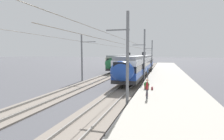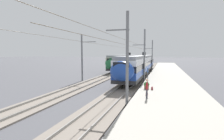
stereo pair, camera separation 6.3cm
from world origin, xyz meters
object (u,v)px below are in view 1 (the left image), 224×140
object	(u,v)px
handbag_near_sign	(152,88)
catenary_mast_west	(126,57)
train_far_track	(126,61)
catenary_mast_mid	(144,55)
platform_sign	(148,74)
catenary_mast_far_side	(83,56)
potted_plant_by_shelter	(146,85)
passenger_walking	(147,88)
catenary_mast_east	(151,55)
potted_plant_platform_edge	(147,85)
handbag_beside_passenger	(147,94)
train_near_platform	(141,64)

from	to	relation	value
handbag_near_sign	catenary_mast_west	bearing A→B (deg)	161.63
train_far_track	handbag_near_sign	xyz separation A→B (m)	(-29.03, -8.85, -1.70)
catenary_mast_mid	platform_sign	xyz separation A→B (m)	(-7.58, -1.29, -1.90)
catenary_mast_mid	catenary_mast_far_side	size ratio (longest dim) A/B	1.00
train_far_track	potted_plant_by_shelter	distance (m)	29.98
passenger_walking	handbag_near_sign	xyz separation A→B (m)	(3.98, -0.19, -0.79)
catenary_mast_east	train_far_track	bearing A→B (deg)	61.89
potted_plant_platform_edge	catenary_mast_west	bearing A→B (deg)	168.55
catenary_mast_east	handbag_beside_passenger	world-z (taller)	catenary_mast_east
train_far_track	handbag_beside_passenger	size ratio (longest dim) A/B	79.52
platform_sign	potted_plant_platform_edge	size ratio (longest dim) A/B	3.02
catenary_mast_mid	potted_plant_platform_edge	distance (m)	7.87
train_far_track	catenary_mast_far_side	world-z (taller)	catenary_mast_far_side
potted_plant_platform_edge	train_far_track	bearing A→B (deg)	16.04
handbag_beside_passenger	catenary_mast_east	bearing A→B (deg)	2.98
handbag_beside_passenger	handbag_near_sign	bearing A→B (deg)	-6.03
train_far_track	passenger_walking	xyz separation A→B (m)	(-33.01, -8.66, -0.91)
train_near_platform	potted_plant_by_shelter	bearing A→B (deg)	-170.84
train_near_platform	platform_sign	world-z (taller)	train_near_platform
train_far_track	handbag_near_sign	bearing A→B (deg)	-163.04
train_far_track	potted_plant_platform_edge	xyz separation A→B (m)	(-28.67, -8.24, -1.43)
passenger_walking	handbag_near_sign	bearing A→B (deg)	-2.77
handbag_beside_passenger	passenger_walking	bearing A→B (deg)	-174.93
train_near_platform	train_far_track	bearing A→B (deg)	23.96
handbag_beside_passenger	potted_plant_platform_edge	size ratio (longest dim) A/B	0.47
passenger_walking	catenary_mast_far_side	bearing A→B (deg)	46.66
catenary_mast_far_side	catenary_mast_east	bearing A→B (deg)	-25.27
catenary_mast_far_side	passenger_walking	distance (m)	14.81
train_near_platform	train_far_track	size ratio (longest dim) A/B	1.17
passenger_walking	handbag_near_sign	world-z (taller)	passenger_walking
catenary_mast_far_side	potted_plant_by_shelter	distance (m)	12.10
platform_sign	train_near_platform	bearing A→B (deg)	9.53
handbag_beside_passenger	potted_plant_by_shelter	bearing A→B (deg)	6.27
platform_sign	potted_plant_by_shelter	world-z (taller)	platform_sign
handbag_beside_passenger	potted_plant_by_shelter	xyz separation A→B (m)	(3.04, 0.33, 0.31)
catenary_mast_mid	catenary_mast_east	size ratio (longest dim) A/B	1.00
train_near_platform	handbag_near_sign	distance (m)	16.79
passenger_walking	catenary_mast_east	bearing A→B (deg)	3.06
catenary_mast_mid	potted_plant_platform_edge	xyz separation A→B (m)	(-7.10, -1.14, -3.20)
train_near_platform	catenary_mast_far_side	size ratio (longest dim) A/B	0.81
train_far_track	catenary_mast_far_side	distance (m)	23.12
handbag_near_sign	handbag_beside_passenger	bearing A→B (deg)	173.97
passenger_walking	potted_plant_platform_edge	distance (m)	4.39
catenary_mast_mid	handbag_beside_passenger	distance (m)	10.95
train_near_platform	train_far_track	world-z (taller)	same
potted_plant_by_shelter	catenary_mast_far_side	bearing A→B (deg)	60.28
potted_plant_platform_edge	catenary_mast_east	bearing A→B (deg)	2.63
catenary_mast_mid	train_far_track	bearing A→B (deg)	18.22
train_near_platform	catenary_mast_east	xyz separation A→B (m)	(8.85, -1.48, 1.64)
catenary_mast_mid	potted_plant_by_shelter	world-z (taller)	catenary_mast_mid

